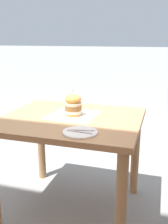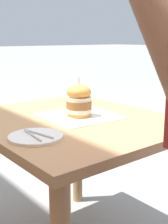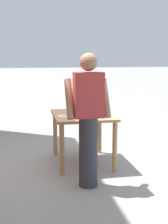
# 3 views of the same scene
# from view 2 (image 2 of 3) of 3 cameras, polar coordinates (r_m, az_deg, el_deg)

# --- Properties ---
(patio_table) EXTENTS (0.88, 1.02, 0.78)m
(patio_table) POSITION_cam_2_polar(r_m,az_deg,el_deg) (1.59, -2.26, -5.70)
(patio_table) COLOR tan
(patio_table) RESTS_ON ground
(serving_paper) EXTENTS (0.37, 0.37, 0.00)m
(serving_paper) POSITION_cam_2_polar(r_m,az_deg,el_deg) (1.59, -0.74, -0.69)
(serving_paper) COLOR white
(serving_paper) RESTS_ON patio_table
(sandwich) EXTENTS (0.13, 0.13, 0.20)m
(sandwich) POSITION_cam_2_polar(r_m,az_deg,el_deg) (1.57, -1.05, 2.16)
(sandwich) COLOR gold
(sandwich) RESTS_ON serving_paper
(pickle_spear) EXTENTS (0.07, 0.07, 0.02)m
(pickle_spear) POSITION_cam_2_polar(r_m,az_deg,el_deg) (1.67, 0.70, 0.48)
(pickle_spear) COLOR #8EA83D
(pickle_spear) RESTS_ON serving_paper
(side_plate_with_forks) EXTENTS (0.22, 0.22, 0.02)m
(side_plate_with_forks) POSITION_cam_2_polar(r_m,az_deg,el_deg) (1.26, -8.83, -4.47)
(side_plate_with_forks) COLOR white
(side_plate_with_forks) RESTS_ON patio_table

